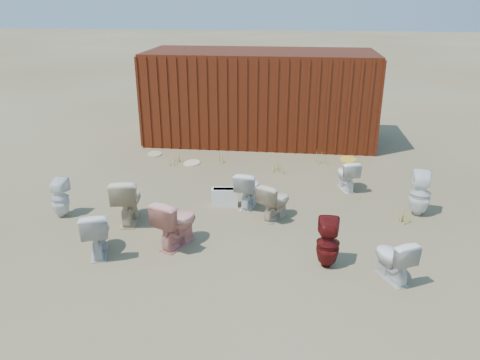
# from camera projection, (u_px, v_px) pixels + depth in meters

# --- Properties ---
(ground) EXTENTS (100.00, 100.00, 0.00)m
(ground) POSITION_uv_depth(u_px,v_px,m) (236.00, 221.00, 8.34)
(ground) COLOR brown
(ground) RESTS_ON ground
(shipping_container) EXTENTS (6.00, 2.40, 2.40)m
(shipping_container) POSITION_uv_depth(u_px,v_px,m) (260.00, 96.00, 12.70)
(shipping_container) COLOR #4C1B0C
(shipping_container) RESTS_ON ground
(toilet_front_a) EXTENTS (0.64, 0.83, 0.75)m
(toilet_front_a) POSITION_uv_depth(u_px,v_px,m) (96.00, 232.00, 7.15)
(toilet_front_a) COLOR silver
(toilet_front_a) RESTS_ON ground
(toilet_front_pink) EXTENTS (0.74, 0.91, 0.81)m
(toilet_front_pink) POSITION_uv_depth(u_px,v_px,m) (176.00, 222.00, 7.39)
(toilet_front_pink) COLOR #E49184
(toilet_front_pink) RESTS_ON ground
(toilet_front_c) EXTENTS (0.52, 0.76, 0.72)m
(toilet_front_c) POSITION_uv_depth(u_px,v_px,m) (248.00, 189.00, 8.81)
(toilet_front_c) COLOR white
(toilet_front_c) RESTS_ON ground
(toilet_front_maroon) EXTENTS (0.35, 0.36, 0.76)m
(toilet_front_maroon) POSITION_uv_depth(u_px,v_px,m) (328.00, 243.00, 6.81)
(toilet_front_maroon) COLOR #5B0F0F
(toilet_front_maroon) RESTS_ON ground
(toilet_front_e) EXTENTS (0.63, 0.75, 0.66)m
(toilet_front_e) POSITION_uv_depth(u_px,v_px,m) (393.00, 258.00, 6.51)
(toilet_front_e) COLOR silver
(toilet_front_e) RESTS_ON ground
(toilet_back_a) EXTENTS (0.33, 0.34, 0.71)m
(toilet_back_a) POSITION_uv_depth(u_px,v_px,m) (60.00, 198.00, 8.39)
(toilet_back_a) COLOR white
(toilet_back_a) RESTS_ON ground
(toilet_back_beige_left) EXTENTS (0.60, 0.89, 0.84)m
(toilet_back_beige_left) POSITION_uv_depth(u_px,v_px,m) (127.00, 199.00, 8.19)
(toilet_back_beige_left) COLOR beige
(toilet_back_beige_left) RESTS_ON ground
(toilet_back_beige_right) EXTENTS (0.67, 0.77, 0.68)m
(toilet_back_beige_right) POSITION_uv_depth(u_px,v_px,m) (275.00, 201.00, 8.32)
(toilet_back_beige_right) COLOR beige
(toilet_back_beige_right) RESTS_ON ground
(toilet_back_yellowlid) EXTENTS (0.53, 0.71, 0.64)m
(toilet_back_yellowlid) POSITION_uv_depth(u_px,v_px,m) (347.00, 175.00, 9.59)
(toilet_back_yellowlid) COLOR white
(toilet_back_yellowlid) RESTS_ON ground
(toilet_back_e) EXTENTS (0.43, 0.43, 0.83)m
(toilet_back_e) POSITION_uv_depth(u_px,v_px,m) (420.00, 194.00, 8.44)
(toilet_back_e) COLOR white
(toilet_back_e) RESTS_ON ground
(yellow_lid) EXTENTS (0.33, 0.41, 0.02)m
(yellow_lid) POSITION_uv_depth(u_px,v_px,m) (348.00, 159.00, 9.47)
(yellow_lid) COLOR gold
(yellow_lid) RESTS_ON toilet_back_yellowlid
(loose_tank) EXTENTS (0.52, 0.26, 0.35)m
(loose_tank) POSITION_uv_depth(u_px,v_px,m) (225.00, 197.00, 8.88)
(loose_tank) COLOR white
(loose_tank) RESTS_ON ground
(loose_lid_near) EXTENTS (0.44, 0.54, 0.02)m
(loose_lid_near) POSITION_uv_depth(u_px,v_px,m) (192.00, 163.00, 11.20)
(loose_lid_near) COLOR beige
(loose_lid_near) RESTS_ON ground
(loose_lid_far) EXTENTS (0.49, 0.56, 0.02)m
(loose_lid_far) POSITION_uv_depth(u_px,v_px,m) (155.00, 154.00, 11.85)
(loose_lid_far) COLOR #C3B28D
(loose_lid_far) RESTS_ON ground
(weed_clump_a) EXTENTS (0.36, 0.36, 0.26)m
(weed_clump_a) POSITION_uv_depth(u_px,v_px,m) (174.00, 158.00, 11.14)
(weed_clump_a) COLOR #9C913E
(weed_clump_a) RESTS_ON ground
(weed_clump_b) EXTENTS (0.32, 0.32, 0.31)m
(weed_clump_b) POSITION_uv_depth(u_px,v_px,m) (278.00, 165.00, 10.64)
(weed_clump_b) COLOR #9C913E
(weed_clump_b) RESTS_ON ground
(weed_clump_c) EXTENTS (0.36, 0.36, 0.37)m
(weed_clump_c) POSITION_uv_depth(u_px,v_px,m) (350.00, 167.00, 10.41)
(weed_clump_c) COLOR #9C913E
(weed_clump_c) RESTS_ON ground
(weed_clump_d) EXTENTS (0.30, 0.30, 0.25)m
(weed_clump_d) POSITION_uv_depth(u_px,v_px,m) (223.00, 158.00, 11.23)
(weed_clump_d) COLOR #9C913E
(weed_clump_d) RESTS_ON ground
(weed_clump_e) EXTENTS (0.34, 0.34, 0.29)m
(weed_clump_e) POSITION_uv_depth(u_px,v_px,m) (321.00, 157.00, 11.20)
(weed_clump_e) COLOR #9C913E
(weed_clump_e) RESTS_ON ground
(weed_clump_f) EXTENTS (0.28, 0.28, 0.25)m
(weed_clump_f) POSITION_uv_depth(u_px,v_px,m) (403.00, 218.00, 8.17)
(weed_clump_f) COLOR #9C913E
(weed_clump_f) RESTS_ON ground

